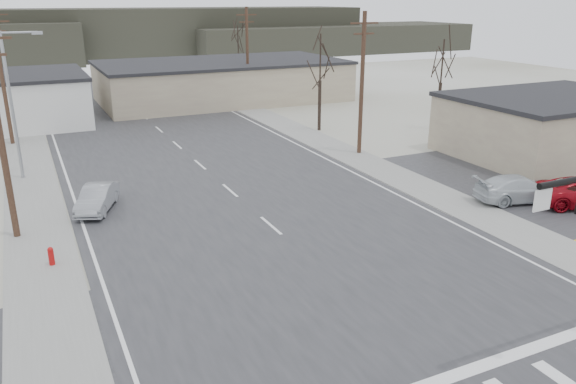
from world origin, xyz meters
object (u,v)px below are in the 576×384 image
(car_parked_silver, at_px, (519,189))
(car_far_b, at_px, (75,88))
(fire_hydrant, at_px, (51,256))
(sedan_crossing, at_px, (97,198))
(car_parked_dark_a, at_px, (541,161))
(car_far_a, at_px, (173,97))

(car_parked_silver, bearing_deg, car_far_b, 34.67)
(fire_hydrant, bearing_deg, sedan_crossing, 65.75)
(car_parked_silver, bearing_deg, sedan_crossing, 82.18)
(car_far_b, relative_size, car_parked_dark_a, 0.99)
(car_parked_dark_a, height_order, car_parked_silver, car_parked_dark_a)
(fire_hydrant, relative_size, car_parked_silver, 0.17)
(fire_hydrant, relative_size, car_far_b, 0.21)
(fire_hydrant, distance_m, car_parked_silver, 24.31)
(car_far_a, bearing_deg, fire_hydrant, 42.96)
(car_far_a, bearing_deg, car_parked_silver, 79.75)
(car_parked_dark_a, relative_size, car_parked_silver, 0.86)
(fire_hydrant, bearing_deg, car_far_a, 67.73)
(car_far_a, bearing_deg, car_parked_dark_a, 89.36)
(car_far_a, bearing_deg, car_far_b, -77.93)
(car_far_a, height_order, car_parked_silver, car_far_a)
(sedan_crossing, bearing_deg, car_parked_silver, 1.22)
(fire_hydrant, bearing_deg, car_parked_silver, -6.28)
(fire_hydrant, height_order, car_far_a, car_far_a)
(car_far_a, distance_m, car_far_b, 14.56)
(fire_hydrant, distance_m, sedan_crossing, 6.58)
(car_parked_dark_a, bearing_deg, car_far_a, 1.84)
(car_far_a, relative_size, car_far_b, 1.31)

